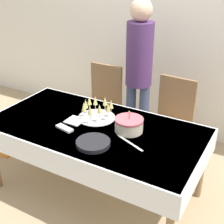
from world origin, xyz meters
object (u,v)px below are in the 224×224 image
(plate_stack_main, at_px, (93,143))
(person_standing, at_px, (139,66))
(birthday_cake, at_px, (129,125))
(champagne_tray, at_px, (96,109))
(gift_bag, at_px, (3,144))
(dining_chair_far_right, at_px, (171,120))
(dining_chair_far_left, at_px, (102,103))

(plate_stack_main, xyz_separation_m, person_standing, (-0.14, 1.12, 0.30))
(birthday_cake, distance_m, person_standing, 0.87)
(champagne_tray, bearing_deg, plate_stack_main, -61.19)
(champagne_tray, bearing_deg, person_standing, 83.30)
(gift_bag, bearing_deg, plate_stack_main, -11.12)
(dining_chair_far_right, height_order, gift_bag, dining_chair_far_right)
(dining_chair_far_left, distance_m, birthday_cake, 1.06)
(dining_chair_far_left, distance_m, gift_bag, 1.24)
(dining_chair_far_left, bearing_deg, plate_stack_main, -61.79)
(birthday_cake, relative_size, champagne_tray, 0.70)
(birthday_cake, bearing_deg, champagne_tray, 169.62)
(champagne_tray, bearing_deg, dining_chair_far_right, 53.41)
(plate_stack_main, bearing_deg, person_standing, 97.07)
(dining_chair_far_left, distance_m, person_standing, 0.67)
(dining_chair_far_right, xyz_separation_m, champagne_tray, (-0.50, -0.67, 0.29))
(birthday_cake, height_order, person_standing, person_standing)
(plate_stack_main, relative_size, gift_bag, 1.13)
(dining_chair_far_right, height_order, plate_stack_main, dining_chair_far_right)
(person_standing, bearing_deg, plate_stack_main, -82.93)
(person_standing, bearing_deg, gift_bag, -147.48)
(dining_chair_far_right, relative_size, champagne_tray, 2.75)
(champagne_tray, xyz_separation_m, gift_bag, (-1.22, -0.12, -0.69))
(dining_chair_far_left, xyz_separation_m, champagne_tray, (0.35, -0.67, 0.29))
(plate_stack_main, distance_m, gift_bag, 1.60)
(birthday_cake, relative_size, plate_stack_main, 0.89)
(birthday_cake, xyz_separation_m, plate_stack_main, (-0.14, -0.34, -0.04))
(champagne_tray, height_order, person_standing, person_standing)
(dining_chair_far_right, bearing_deg, champagne_tray, -126.59)
(dining_chair_far_left, distance_m, champagne_tray, 0.81)
(dining_chair_far_left, distance_m, plate_stack_main, 1.24)
(champagne_tray, relative_size, plate_stack_main, 1.27)
(person_standing, xyz_separation_m, gift_bag, (-1.31, -0.83, -0.92))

